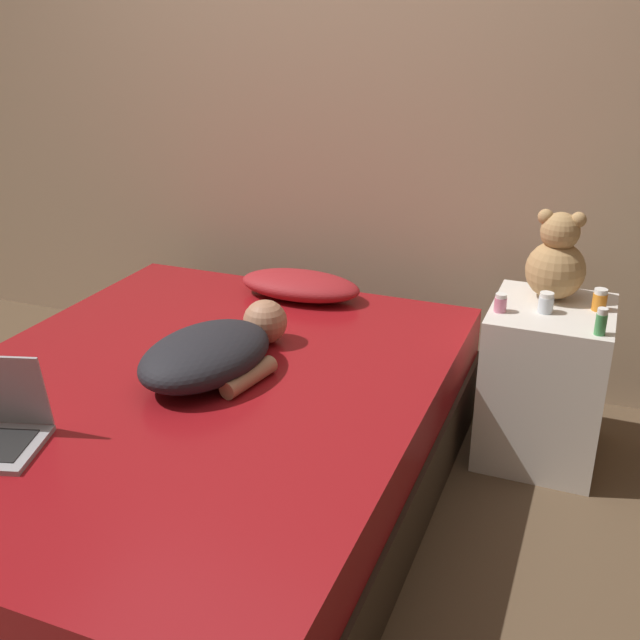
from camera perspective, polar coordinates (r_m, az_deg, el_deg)
ground_plane at (r=2.75m, az=-9.59°, el=-13.34°), size 12.00×12.00×0.00m
wall_back at (r=3.42m, az=0.70°, el=17.60°), size 8.00×0.06×2.60m
bed at (r=2.63m, az=-9.92°, el=-9.24°), size 1.61×2.05×0.47m
nightstand at (r=2.95m, az=16.70°, el=-4.54°), size 0.43×0.48×0.60m
pillow at (r=3.16m, az=-1.53°, el=2.66°), size 0.53×0.27×0.11m
person_lying at (r=2.52m, az=-8.01°, el=-2.35°), size 0.44×0.69×0.16m
teddy_bear at (r=2.88m, az=17.57°, el=4.33°), size 0.22×0.22×0.33m
bottle_green at (r=2.64m, az=20.63°, el=-0.13°), size 0.04×0.04×0.09m
bottle_orange at (r=2.85m, az=20.54°, el=1.44°), size 0.05×0.05×0.08m
bottle_pink at (r=2.74m, az=13.59°, el=1.27°), size 0.04×0.04×0.07m
bottle_clear at (r=2.77m, az=16.84°, el=1.26°), size 0.05×0.05×0.07m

